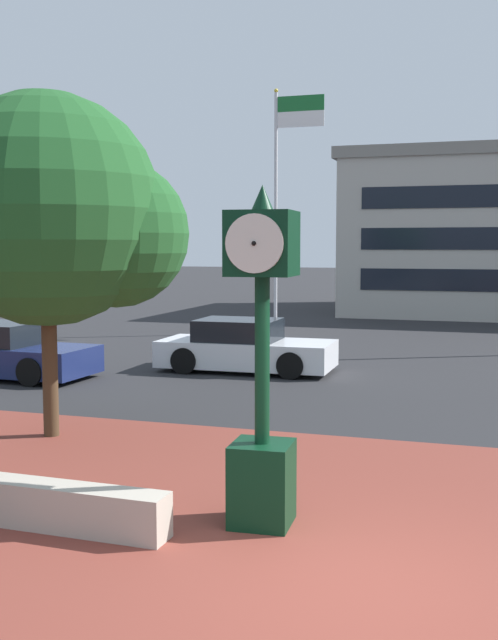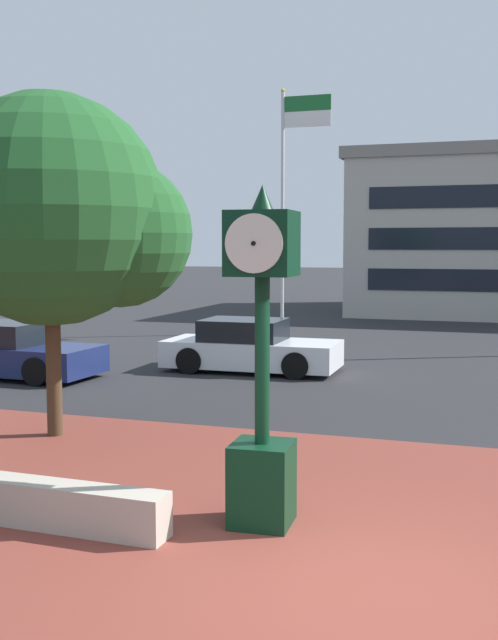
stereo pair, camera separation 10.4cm
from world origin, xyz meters
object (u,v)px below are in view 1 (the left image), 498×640
(car_street_near, at_px, (1,353))
(car_street_distant, at_px, (245,348))
(street_clock, at_px, (262,366))
(plaza_tree, at_px, (61,215))
(flagpole_primary, at_px, (282,187))

(car_street_near, distance_m, car_street_distant, 5.82)
(car_street_near, height_order, car_street_distant, same)
(street_clock, xyz_separation_m, plaza_tree, (-4.25, 2.93, 1.79))
(flagpole_primary, bearing_deg, car_street_near, -110.18)
(plaza_tree, height_order, flagpole_primary, flagpole_primary)
(plaza_tree, bearing_deg, street_clock, -34.64)
(street_clock, bearing_deg, car_street_distant, 105.69)
(car_street_near, height_order, flagpole_primary, flagpole_primary)
(street_clock, xyz_separation_m, flagpole_primary, (-4.79, 18.15, 3.32))
(street_clock, height_order, flagpole_primary, flagpole_primary)
(street_clock, relative_size, flagpole_primary, 0.44)
(street_clock, height_order, car_street_distant, street_clock)
(car_street_near, bearing_deg, flagpole_primary, 161.69)
(car_street_near, bearing_deg, plaza_tree, 46.46)
(plaza_tree, height_order, car_street_near, plaza_tree)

